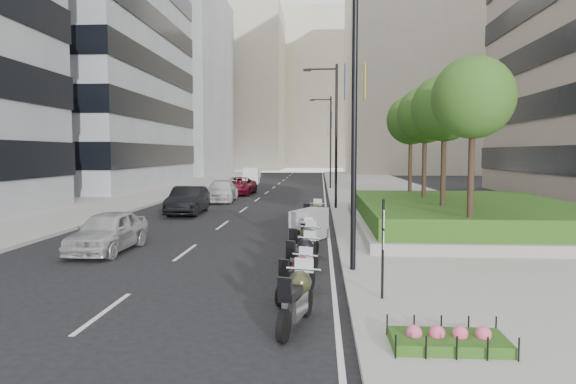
# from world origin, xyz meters

# --- Properties ---
(ground) EXTENTS (160.00, 160.00, 0.00)m
(ground) POSITION_xyz_m (0.00, 0.00, 0.00)
(ground) COLOR black
(ground) RESTS_ON ground
(sidewalk_right) EXTENTS (10.00, 100.00, 0.15)m
(sidewalk_right) POSITION_xyz_m (9.00, 30.00, 0.07)
(sidewalk_right) COLOR #9E9B93
(sidewalk_right) RESTS_ON ground
(sidewalk_left) EXTENTS (8.00, 100.00, 0.15)m
(sidewalk_left) POSITION_xyz_m (-12.00, 30.00, 0.07)
(sidewalk_left) COLOR #9E9B93
(sidewalk_left) RESTS_ON ground
(lane_edge) EXTENTS (0.12, 100.00, 0.01)m
(lane_edge) POSITION_xyz_m (3.70, 30.00, 0.01)
(lane_edge) COLOR silver
(lane_edge) RESTS_ON ground
(lane_centre) EXTENTS (0.12, 100.00, 0.01)m
(lane_centre) POSITION_xyz_m (-1.50, 30.00, 0.01)
(lane_centre) COLOR silver
(lane_centre) RESTS_ON ground
(building_grey_far) EXTENTS (22.00, 26.00, 30.00)m
(building_grey_far) POSITION_xyz_m (-24.00, 70.00, 15.00)
(building_grey_far) COLOR gray
(building_grey_far) RESTS_ON ground
(building_cream_right) EXTENTS (28.00, 24.00, 36.00)m
(building_cream_right) POSITION_xyz_m (22.00, 80.00, 18.00)
(building_cream_right) COLOR #B7AD93
(building_cream_right) RESTS_ON ground
(building_cream_left) EXTENTS (26.00, 24.00, 34.00)m
(building_cream_left) POSITION_xyz_m (-18.00, 100.00, 17.00)
(building_cream_left) COLOR #B7AD93
(building_cream_left) RESTS_ON ground
(building_cream_centre) EXTENTS (30.00, 24.00, 38.00)m
(building_cream_centre) POSITION_xyz_m (2.00, 120.00, 19.00)
(building_cream_centre) COLOR #B7AD93
(building_cream_centre) RESTS_ON ground
(planter) EXTENTS (10.00, 14.00, 0.40)m
(planter) POSITION_xyz_m (10.00, 10.00, 0.35)
(planter) COLOR gray
(planter) RESTS_ON sidewalk_right
(hedge) EXTENTS (9.40, 13.40, 0.80)m
(hedge) POSITION_xyz_m (10.00, 10.00, 0.95)
(hedge) COLOR #265117
(hedge) RESTS_ON planter
(flower_bed) EXTENTS (2.00, 1.00, 0.20)m
(flower_bed) POSITION_xyz_m (5.60, -5.00, 0.25)
(flower_bed) COLOR #265117
(flower_bed) RESTS_ON sidewalk_right
(tree_0) EXTENTS (2.80, 2.80, 6.30)m
(tree_0) POSITION_xyz_m (8.50, 4.00, 5.42)
(tree_0) COLOR #332319
(tree_0) RESTS_ON planter
(tree_1) EXTENTS (2.80, 2.80, 6.30)m
(tree_1) POSITION_xyz_m (8.50, 8.00, 5.42)
(tree_1) COLOR #332319
(tree_1) RESTS_ON planter
(tree_2) EXTENTS (2.80, 2.80, 6.30)m
(tree_2) POSITION_xyz_m (8.50, 12.00, 5.42)
(tree_2) COLOR #332319
(tree_2) RESTS_ON planter
(tree_3) EXTENTS (2.80, 2.80, 6.30)m
(tree_3) POSITION_xyz_m (8.50, 16.00, 5.42)
(tree_3) COLOR #332319
(tree_3) RESTS_ON planter
(lamp_post_0) EXTENTS (2.34, 0.45, 9.00)m
(lamp_post_0) POSITION_xyz_m (4.14, 1.00, 5.07)
(lamp_post_0) COLOR black
(lamp_post_0) RESTS_ON ground
(lamp_post_1) EXTENTS (2.34, 0.45, 9.00)m
(lamp_post_1) POSITION_xyz_m (4.14, 18.00, 5.07)
(lamp_post_1) COLOR black
(lamp_post_1) RESTS_ON ground
(lamp_post_2) EXTENTS (2.34, 0.45, 9.00)m
(lamp_post_2) POSITION_xyz_m (4.14, 36.00, 5.07)
(lamp_post_2) COLOR black
(lamp_post_2) RESTS_ON ground
(parking_sign) EXTENTS (0.06, 0.32, 2.50)m
(parking_sign) POSITION_xyz_m (4.80, -2.00, 1.46)
(parking_sign) COLOR black
(parking_sign) RESTS_ON ground
(motorcycle_0) EXTENTS (0.84, 2.23, 1.13)m
(motorcycle_0) POSITION_xyz_m (2.86, -3.72, 0.60)
(motorcycle_0) COLOR black
(motorcycle_0) RESTS_ON ground
(motorcycle_1) EXTENTS (0.97, 1.94, 1.02)m
(motorcycle_1) POSITION_xyz_m (2.78, -1.62, 0.55)
(motorcycle_1) COLOR black
(motorcycle_1) RESTS_ON ground
(motorcycle_2) EXTENTS (1.03, 2.06, 1.09)m
(motorcycle_2) POSITION_xyz_m (2.83, 0.56, 0.58)
(motorcycle_2) COLOR black
(motorcycle_2) RESTS_ON ground
(motorcycle_3) EXTENTS (1.08, 2.07, 1.10)m
(motorcycle_3) POSITION_xyz_m (2.80, 2.69, 0.59)
(motorcycle_3) COLOR black
(motorcycle_3) RESTS_ON ground
(motorcycle_4) EXTENTS (0.66, 1.96, 0.98)m
(motorcycle_4) POSITION_xyz_m (2.84, 4.82, 0.52)
(motorcycle_4) COLOR black
(motorcycle_4) RESTS_ON ground
(motorcycle_5) EXTENTS (1.60, 2.25, 1.27)m
(motorcycle_5) POSITION_xyz_m (2.89, 6.82, 0.63)
(motorcycle_5) COLOR black
(motorcycle_5) RESTS_ON ground
(motorcycle_6) EXTENTS (1.06, 2.25, 1.17)m
(motorcycle_6) POSITION_xyz_m (3.01, 9.96, 0.63)
(motorcycle_6) COLOR black
(motorcycle_6) RESTS_ON ground
(car_a) EXTENTS (1.87, 4.37, 1.47)m
(car_a) POSITION_xyz_m (-4.34, 3.99, 0.74)
(car_a) COLOR #AEAFB1
(car_a) RESTS_ON ground
(car_b) EXTENTS (1.85, 4.94, 1.61)m
(car_b) POSITION_xyz_m (-4.37, 15.38, 0.81)
(car_b) COLOR black
(car_b) RESTS_ON ground
(car_c) EXTENTS (2.36, 5.31, 1.51)m
(car_c) POSITION_xyz_m (-3.98, 23.28, 0.76)
(car_c) COLOR silver
(car_c) RESTS_ON ground
(car_d) EXTENTS (2.71, 5.47, 1.49)m
(car_d) POSITION_xyz_m (-3.68, 29.46, 0.75)
(car_d) COLOR maroon
(car_d) RESTS_ON ground
(delivery_van) EXTENTS (1.87, 4.51, 1.87)m
(delivery_van) POSITION_xyz_m (-4.70, 45.80, 0.87)
(delivery_van) COLOR white
(delivery_van) RESTS_ON ground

